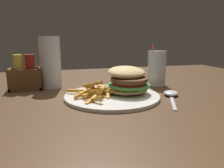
{
  "coord_description": "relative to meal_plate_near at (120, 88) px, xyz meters",
  "views": [
    {
      "loc": [
        -0.17,
        -0.72,
        0.96
      ],
      "look_at": [
        0.01,
        -0.08,
        0.81
      ],
      "focal_mm": 35.0,
      "sensor_mm": 36.0,
      "label": 1
    }
  ],
  "objects": [
    {
      "name": "spoon",
      "position": [
        0.16,
        -0.04,
        -0.02
      ],
      "size": [
        0.11,
        0.18,
        0.02
      ],
      "rotation": [
        0.0,
        0.0,
        1.12
      ],
      "color": "silver",
      "rests_on": "dining_table"
    },
    {
      "name": "beer_glass",
      "position": [
        -0.21,
        0.2,
        0.06
      ],
      "size": [
        0.08,
        0.08,
        0.19
      ],
      "color": "silver",
      "rests_on": "dining_table"
    },
    {
      "name": "juice_glass",
      "position": [
        0.19,
        0.13,
        0.03
      ],
      "size": [
        0.07,
        0.07,
        0.16
      ],
      "color": "silver",
      "rests_on": "dining_table"
    },
    {
      "name": "condiment_caddy",
      "position": [
        -0.3,
        0.19,
        0.02
      ],
      "size": [
        0.11,
        0.08,
        0.13
      ],
      "color": "brown",
      "rests_on": "dining_table"
    },
    {
      "name": "dining_table",
      "position": [
        -0.03,
        0.08,
        -0.12
      ],
      "size": [
        1.66,
        1.13,
        0.77
      ],
      "color": "#4C331E",
      "rests_on": "ground_plane"
    },
    {
      "name": "meal_plate_near",
      "position": [
        0.0,
        0.0,
        0.0
      ],
      "size": [
        0.3,
        0.3,
        0.1
      ],
      "color": "white",
      "rests_on": "dining_table"
    }
  ]
}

